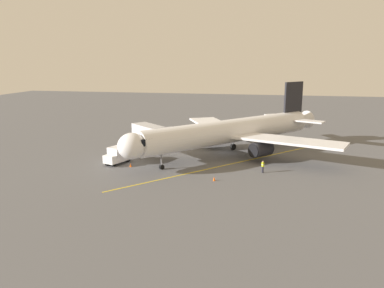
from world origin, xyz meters
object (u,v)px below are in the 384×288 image
at_px(ground_crew_wing_walker, 263,167).
at_px(box_truck_near_nose, 207,125).
at_px(tug_portside, 252,137).
at_px(safety_cone_wing_port, 133,152).
at_px(jet_bridge, 156,136).
at_px(airplane, 232,131).
at_px(ground_crew_marshaller, 127,153).
at_px(box_truck_starboard_side, 118,155).
at_px(safety_cone_nose_right, 214,179).
at_px(safety_cone_nose_left, 131,165).

xyz_separation_m(ground_crew_wing_walker, box_truck_near_nose, (12.82, -29.85, 0.50)).
distance_m(tug_portside, safety_cone_wing_port, 24.06).
distance_m(jet_bridge, tug_portside, 22.52).
bearing_deg(tug_portside, airplane, 77.17).
bearing_deg(jet_bridge, ground_crew_marshaller, 9.79).
xyz_separation_m(box_truck_near_nose, box_truck_starboard_side, (8.85, 29.26, 0.00)).
distance_m(airplane, ground_crew_marshaller, 17.39).
distance_m(airplane, jet_bridge, 12.50).
relative_size(airplane, safety_cone_nose_right, 61.01).
xyz_separation_m(ground_crew_wing_walker, box_truck_starboard_side, (21.66, -0.59, 0.50)).
height_order(airplane, safety_cone_wing_port, airplane).
bearing_deg(airplane, tug_portside, -102.83).
height_order(airplane, ground_crew_marshaller, airplane).
bearing_deg(box_truck_near_nose, ground_crew_wing_walker, 113.23).
height_order(box_truck_starboard_side, safety_cone_wing_port, box_truck_starboard_side).
height_order(safety_cone_nose_left, safety_cone_wing_port, same).
height_order(box_truck_near_nose, safety_cone_wing_port, box_truck_near_nose).
bearing_deg(ground_crew_wing_walker, safety_cone_nose_left, 2.73).
bearing_deg(safety_cone_nose_right, airplane, -93.77).
bearing_deg(ground_crew_marshaller, safety_cone_nose_left, 116.39).
distance_m(ground_crew_marshaller, safety_cone_nose_left, 4.90).
distance_m(ground_crew_marshaller, safety_cone_wing_port, 3.37).
bearing_deg(box_truck_starboard_side, safety_cone_nose_left, 148.76).
bearing_deg(ground_crew_wing_walker, box_truck_near_nose, -66.77).
bearing_deg(ground_crew_marshaller, airplane, -160.54).
bearing_deg(airplane, box_truck_near_nose, -69.87).
height_order(ground_crew_wing_walker, tug_portside, ground_crew_wing_walker).
relative_size(ground_crew_marshaller, ground_crew_wing_walker, 1.00).
relative_size(ground_crew_wing_walker, box_truck_near_nose, 0.36).
distance_m(ground_crew_wing_walker, safety_cone_nose_right, 7.92).
relative_size(ground_crew_wing_walker, safety_cone_nose_left, 3.11).
height_order(tug_portside, safety_cone_nose_left, tug_portside).
distance_m(box_truck_near_nose, safety_cone_nose_left, 31.44).
xyz_separation_m(box_truck_starboard_side, safety_cone_nose_right, (-15.51, 5.54, -1.11)).
bearing_deg(box_truck_near_nose, safety_cone_nose_left, 78.29).
bearing_deg(box_truck_starboard_side, airplane, -152.52).
xyz_separation_m(ground_crew_marshaller, safety_cone_wing_port, (0.18, -3.31, -0.61)).
height_order(jet_bridge, ground_crew_wing_walker, jet_bridge).
distance_m(ground_crew_wing_walker, tug_portside, 21.52).
relative_size(jet_bridge, ground_crew_wing_walker, 5.76).
bearing_deg(safety_cone_wing_port, ground_crew_wing_walker, 162.61).
relative_size(box_truck_starboard_side, safety_cone_wing_port, 9.07).
distance_m(ground_crew_wing_walker, box_truck_near_nose, 32.49).
bearing_deg(safety_cone_nose_left, ground_crew_marshaller, -63.61).
relative_size(airplane, ground_crew_marshaller, 19.62).
xyz_separation_m(jet_bridge, ground_crew_marshaller, (4.64, 0.80, -2.88)).
bearing_deg(safety_cone_wing_port, box_truck_starboard_side, 88.75).
bearing_deg(safety_cone_nose_left, jet_bridge, -115.66).
xyz_separation_m(jet_bridge, safety_cone_wing_port, (4.82, -2.51, -3.49)).
distance_m(airplane, tug_portside, 12.98).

